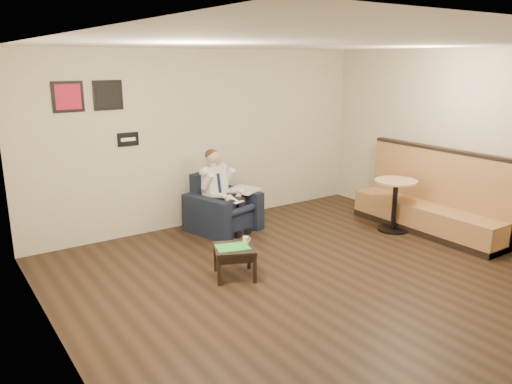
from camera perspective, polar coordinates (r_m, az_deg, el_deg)
ground at (r=6.22m, az=8.16°, el=-10.34°), size 6.00×6.00×0.00m
wall_back at (r=8.18m, az=-5.81°, el=6.12°), size 6.00×0.02×2.80m
wall_left at (r=4.38m, az=-21.59°, el=-2.58°), size 0.02×6.00×2.80m
wall_right at (r=8.09m, az=24.52°, el=4.76°), size 0.02×6.00×2.80m
ceiling at (r=5.64m, az=9.24°, el=16.38°), size 6.00×6.00×0.02m
seating_sign at (r=7.63m, az=-14.41°, el=5.85°), size 0.32×0.02×0.20m
art_print_left at (r=7.32m, az=-20.70°, el=10.14°), size 0.42×0.03×0.42m
art_print_right at (r=7.48m, az=-16.56°, el=10.56°), size 0.42×0.03×0.42m
armchair at (r=7.89m, az=-3.76°, el=-1.26°), size 1.13×1.13×0.89m
seated_man at (r=7.76m, az=-3.17°, el=-0.25°), size 0.79×0.99×1.22m
lap_papers at (r=7.71m, az=-2.65°, el=-0.83°), size 0.29×0.34×0.01m
newspaper at (r=8.04m, az=-1.42°, el=0.27°), size 0.52×0.58×0.01m
side_table at (r=6.27m, az=-2.47°, el=-7.98°), size 0.64×0.64×0.40m
green_folder at (r=6.18m, az=-2.72°, el=-6.31°), size 0.46×0.38×0.01m
coffee_mug at (r=6.30m, az=-1.19°, el=-5.50°), size 0.10×0.10×0.08m
smartphone at (r=6.33m, az=-2.27°, el=-5.77°), size 0.14×0.12×0.01m
banquette at (r=8.21m, az=19.10°, el=0.04°), size 0.60×2.53×1.30m
cafe_table at (r=8.16m, az=15.54°, el=-1.49°), size 0.85×0.85×0.82m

